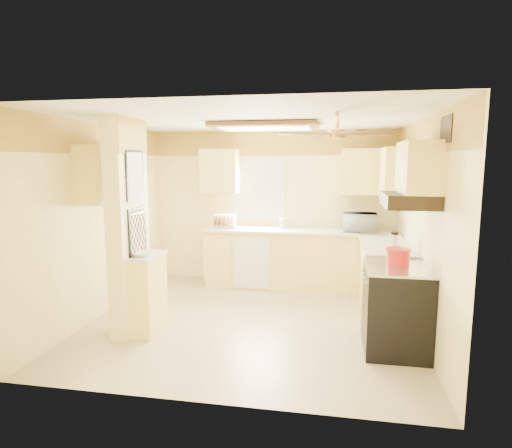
% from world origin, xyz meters
% --- Properties ---
extents(floor, '(4.00, 4.00, 0.00)m').
position_xyz_m(floor, '(0.00, 0.00, 0.00)').
color(floor, tan).
rests_on(floor, ground).
extents(ceiling, '(4.00, 4.00, 0.00)m').
position_xyz_m(ceiling, '(0.00, 0.00, 2.50)').
color(ceiling, white).
rests_on(ceiling, wall_back).
extents(wall_back, '(4.00, 0.00, 4.00)m').
position_xyz_m(wall_back, '(0.00, 1.90, 1.25)').
color(wall_back, '#FFEB9B').
rests_on(wall_back, floor).
extents(wall_front, '(4.00, 0.00, 4.00)m').
position_xyz_m(wall_front, '(0.00, -1.90, 1.25)').
color(wall_front, '#FFEB9B').
rests_on(wall_front, floor).
extents(wall_left, '(0.00, 3.80, 3.80)m').
position_xyz_m(wall_left, '(-2.00, 0.00, 1.25)').
color(wall_left, '#FFEB9B').
rests_on(wall_left, floor).
extents(wall_right, '(0.00, 3.80, 3.80)m').
position_xyz_m(wall_right, '(2.00, 0.00, 1.25)').
color(wall_right, '#FFEB9B').
rests_on(wall_right, floor).
extents(wallpaper_border, '(4.00, 0.02, 0.40)m').
position_xyz_m(wallpaper_border, '(0.00, 1.88, 2.30)').
color(wallpaper_border, '#FFD34B').
rests_on(wallpaper_border, wall_back).
extents(partition_column, '(0.20, 0.70, 2.50)m').
position_xyz_m(partition_column, '(-1.35, -0.55, 1.25)').
color(partition_column, '#FFEB9B').
rests_on(partition_column, floor).
extents(partition_ledge, '(0.25, 0.55, 0.90)m').
position_xyz_m(partition_ledge, '(-1.13, -0.55, 0.45)').
color(partition_ledge, '#FFE07B').
rests_on(partition_ledge, floor).
extents(ledge_top, '(0.28, 0.58, 0.04)m').
position_xyz_m(ledge_top, '(-1.13, -0.55, 0.92)').
color(ledge_top, silver).
rests_on(ledge_top, partition_ledge).
extents(lower_cabinets_back, '(3.00, 0.60, 0.90)m').
position_xyz_m(lower_cabinets_back, '(0.50, 1.60, 0.45)').
color(lower_cabinets_back, '#FFE07B').
rests_on(lower_cabinets_back, floor).
extents(lower_cabinets_right, '(0.60, 1.40, 0.90)m').
position_xyz_m(lower_cabinets_right, '(1.70, 0.60, 0.45)').
color(lower_cabinets_right, '#FFE07B').
rests_on(lower_cabinets_right, floor).
extents(countertop_back, '(3.04, 0.64, 0.04)m').
position_xyz_m(countertop_back, '(0.50, 1.59, 0.92)').
color(countertop_back, silver).
rests_on(countertop_back, lower_cabinets_back).
extents(countertop_right, '(0.64, 1.44, 0.04)m').
position_xyz_m(countertop_right, '(1.69, 0.60, 0.92)').
color(countertop_right, silver).
rests_on(countertop_right, lower_cabinets_right).
extents(dishwasher_panel, '(0.58, 0.02, 0.80)m').
position_xyz_m(dishwasher_panel, '(-0.25, 1.29, 0.43)').
color(dishwasher_panel, white).
rests_on(dishwasher_panel, lower_cabinets_back).
extents(window, '(0.92, 0.02, 1.02)m').
position_xyz_m(window, '(-0.25, 1.89, 1.55)').
color(window, white).
rests_on(window, wall_back).
extents(upper_cab_back_left, '(0.60, 0.35, 0.70)m').
position_xyz_m(upper_cab_back_left, '(-0.85, 1.72, 1.85)').
color(upper_cab_back_left, '#FFE07B').
rests_on(upper_cab_back_left, wall_back).
extents(upper_cab_back_right, '(0.90, 0.35, 0.70)m').
position_xyz_m(upper_cab_back_right, '(1.55, 1.72, 1.85)').
color(upper_cab_back_right, '#FFE07B').
rests_on(upper_cab_back_right, wall_back).
extents(upper_cab_right, '(0.35, 1.00, 0.70)m').
position_xyz_m(upper_cab_right, '(1.82, 1.25, 1.85)').
color(upper_cab_right, '#FFE07B').
rests_on(upper_cab_right, wall_right).
extents(upper_cab_left_wall, '(0.35, 0.75, 0.70)m').
position_xyz_m(upper_cab_left_wall, '(-1.82, -0.25, 1.85)').
color(upper_cab_left_wall, '#FFE07B').
rests_on(upper_cab_left_wall, wall_left).
extents(upper_cab_over_stove, '(0.35, 0.76, 0.52)m').
position_xyz_m(upper_cab_over_stove, '(1.82, -0.55, 1.95)').
color(upper_cab_over_stove, '#FFE07B').
rests_on(upper_cab_over_stove, wall_right).
extents(stove, '(0.68, 0.77, 0.92)m').
position_xyz_m(stove, '(1.67, -0.55, 0.46)').
color(stove, black).
rests_on(stove, floor).
extents(range_hood, '(0.50, 0.76, 0.14)m').
position_xyz_m(range_hood, '(1.74, -0.55, 1.62)').
color(range_hood, black).
rests_on(range_hood, upper_cab_over_stove).
extents(poster_menu, '(0.02, 0.42, 0.57)m').
position_xyz_m(poster_menu, '(-1.24, -0.55, 1.85)').
color(poster_menu, black).
rests_on(poster_menu, partition_column).
extents(poster_nashville, '(0.02, 0.42, 0.57)m').
position_xyz_m(poster_nashville, '(-1.24, -0.55, 1.20)').
color(poster_nashville, black).
rests_on(poster_nashville, partition_column).
extents(ceiling_light_panel, '(1.35, 0.95, 0.06)m').
position_xyz_m(ceiling_light_panel, '(0.10, 0.50, 2.46)').
color(ceiling_light_panel, brown).
rests_on(ceiling_light_panel, ceiling).
extents(ceiling_fan, '(1.15, 1.15, 0.26)m').
position_xyz_m(ceiling_fan, '(1.00, -0.70, 2.29)').
color(ceiling_fan, gold).
rests_on(ceiling_fan, ceiling).
extents(vent_grate, '(0.02, 0.40, 0.25)m').
position_xyz_m(vent_grate, '(1.98, -0.90, 2.30)').
color(vent_grate, black).
rests_on(vent_grate, wall_right).
extents(microwave, '(0.51, 0.35, 0.28)m').
position_xyz_m(microwave, '(1.40, 1.58, 1.08)').
color(microwave, white).
rests_on(microwave, countertop_back).
extents(bowl, '(0.23, 0.23, 0.05)m').
position_xyz_m(bowl, '(-1.14, -0.65, 0.97)').
color(bowl, white).
rests_on(bowl, ledge_top).
extents(dutch_oven, '(0.26, 0.26, 0.17)m').
position_xyz_m(dutch_oven, '(1.69, -0.42, 1.00)').
color(dutch_oven, red).
rests_on(dutch_oven, stove).
extents(kettle, '(0.14, 0.14, 0.21)m').
position_xyz_m(kettle, '(1.74, 0.27, 1.04)').
color(kettle, silver).
rests_on(kettle, countertop_right).
extents(dish_rack, '(0.39, 0.30, 0.21)m').
position_xyz_m(dish_rack, '(-0.75, 1.60, 1.02)').
color(dish_rack, tan).
rests_on(dish_rack, countertop_back).
extents(utensil_crock, '(0.12, 0.12, 0.23)m').
position_xyz_m(utensil_crock, '(0.20, 1.73, 1.02)').
color(utensil_crock, white).
rests_on(utensil_crock, countertop_back).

